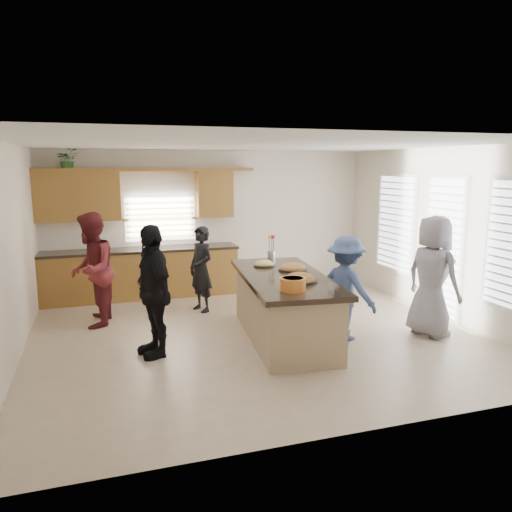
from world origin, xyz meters
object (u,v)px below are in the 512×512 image
object	(u,v)px
woman_right_back	(346,288)
woman_right_front	(432,276)
island	(284,308)
woman_left_front	(153,291)
salad_bowl	(293,284)
woman_left_mid	(92,270)
woman_left_back	(201,269)

from	to	relation	value
woman_right_back	woman_right_front	world-z (taller)	woman_right_front
island	woman_left_front	size ratio (longest dim) A/B	1.59
salad_bowl	woman_right_back	xyz separation A→B (m)	(1.07, 0.59, -0.28)
island	woman_right_back	world-z (taller)	woman_right_back
island	woman_right_back	xyz separation A→B (m)	(0.85, -0.28, 0.30)
woman_right_front	woman_left_mid	bearing A→B (deg)	51.56
woman_left_back	woman_left_mid	bearing A→B (deg)	-104.76
woman_right_back	woman_right_front	xyz separation A→B (m)	(1.28, -0.25, 0.14)
salad_bowl	woman_left_front	world-z (taller)	woman_left_front
woman_left_mid	woman_right_front	bearing A→B (deg)	75.82
woman_right_back	woman_right_front	distance (m)	1.32
island	woman_left_back	world-z (taller)	woman_left_back
woman_left_front	island	bearing A→B (deg)	79.12
salad_bowl	woman_left_mid	xyz separation A→B (m)	(-2.42, 2.36, -0.14)
woman_right_front	woman_left_front	bearing A→B (deg)	67.90
salad_bowl	woman_left_back	world-z (taller)	woman_left_back
woman_left_mid	woman_right_back	size ratio (longest dim) A/B	1.19
salad_bowl	woman_right_back	world-z (taller)	woman_right_back
salad_bowl	woman_right_front	world-z (taller)	woman_right_front
woman_left_back	woman_right_front	size ratio (longest dim) A/B	0.83
woman_left_front	woman_right_back	world-z (taller)	woman_left_front
woman_left_front	woman_right_back	bearing A→B (deg)	72.45
woman_left_mid	woman_right_back	distance (m)	3.92
woman_left_back	woman_right_back	size ratio (longest dim) A/B	0.98
island	woman_left_front	bearing A→B (deg)	-171.28
woman_left_mid	woman_right_front	xyz separation A→B (m)	(4.78, -2.01, -0.00)
island	woman_right_front	world-z (taller)	woman_right_front
woman_right_back	woman_left_mid	bearing A→B (deg)	37.23
woman_left_back	salad_bowl	bearing A→B (deg)	-9.90
woman_left_mid	woman_right_back	world-z (taller)	woman_left_mid
woman_left_mid	woman_right_front	distance (m)	5.19
woman_left_front	woman_left_back	bearing A→B (deg)	137.73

